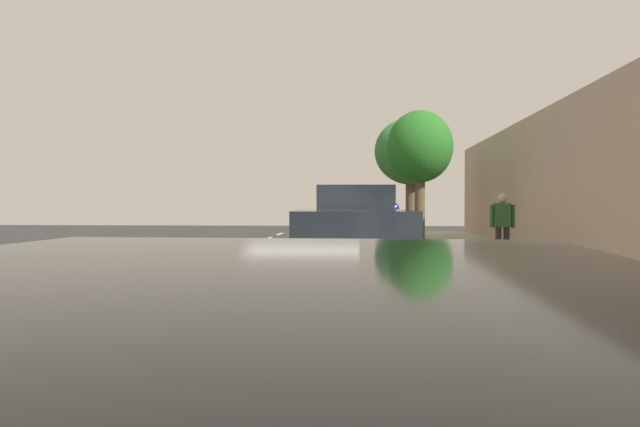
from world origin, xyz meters
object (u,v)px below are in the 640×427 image
(pedestrian_on_phone, at_px, (502,223))
(fire_hydrant, at_px, (413,240))
(bicycle_at_curb, at_px, (384,259))
(street_tree_far_end, at_px, (411,152))
(street_tree_mid_block, at_px, (420,148))
(cyclist_with_backpack, at_px, (395,233))
(parked_sedan_white_second, at_px, (352,269))
(parked_pickup_red_farthest, at_px, (363,218))
(parked_suv_silver_mid, at_px, (354,228))
(parked_sedan_dark_blue_far, at_px, (365,228))

(pedestrian_on_phone, xyz_separation_m, fire_hydrant, (-2.09, 1.86, -0.53))
(bicycle_at_curb, height_order, street_tree_far_end, street_tree_far_end)
(street_tree_mid_block, relative_size, fire_hydrant, 5.45)
(bicycle_at_curb, height_order, cyclist_with_backpack, cyclist_with_backpack)
(fire_hydrant, bearing_deg, street_tree_mid_block, 83.46)
(cyclist_with_backpack, relative_size, pedestrian_on_phone, 0.96)
(parked_sedan_white_second, xyz_separation_m, bicycle_at_curb, (0.55, 6.19, -0.38))
(parked_pickup_red_farthest, distance_m, fire_hydrant, 11.42)
(parked_pickup_red_farthest, xyz_separation_m, street_tree_far_end, (1.99, -1.77, 2.76))
(parked_sedan_white_second, xyz_separation_m, street_tree_mid_block, (1.96, 14.78, 2.70))
(parked_sedan_white_second, relative_size, fire_hydrant, 5.37)
(bicycle_at_curb, xyz_separation_m, street_tree_far_end, (1.41, 13.66, 3.29))
(parked_suv_silver_mid, xyz_separation_m, street_tree_mid_block, (2.07, 7.63, 2.43))
(parked_sedan_dark_blue_far, xyz_separation_m, cyclist_with_backpack, (0.69, -8.53, 0.22))
(parked_sedan_dark_blue_far, relative_size, parked_pickup_red_farthest, 0.83)
(cyclist_with_backpack, distance_m, fire_hydrant, 4.62)
(bicycle_at_curb, bearing_deg, pedestrian_on_phone, 37.17)
(cyclist_with_backpack, bearing_deg, parked_sedan_dark_blue_far, 94.65)
(parked_pickup_red_farthest, xyz_separation_m, pedestrian_on_phone, (3.57, -13.17, 0.20))
(street_tree_far_end, height_order, fire_hydrant, street_tree_far_end)
(parked_suv_silver_mid, xyz_separation_m, street_tree_far_end, (2.07, 12.71, 2.63))
(parked_pickup_red_farthest, xyz_separation_m, cyclist_with_backpack, (0.81, -15.87, 0.07))
(street_tree_mid_block, xyz_separation_m, fire_hydrant, (-0.51, -4.47, -2.87))
(bicycle_at_curb, distance_m, street_tree_far_end, 14.12)
(bicycle_at_curb, bearing_deg, cyclist_with_backpack, -62.87)
(cyclist_with_backpack, xyz_separation_m, street_tree_far_end, (1.18, 14.10, 2.69))
(bicycle_at_curb, height_order, fire_hydrant, fire_hydrant)
(parked_sedan_white_second, relative_size, cyclist_with_backpack, 2.80)
(parked_sedan_white_second, distance_m, bicycle_at_curb, 6.23)
(parked_pickup_red_farthest, bearing_deg, bicycle_at_curb, -87.82)
(parked_pickup_red_farthest, distance_m, street_tree_mid_block, 7.57)
(parked_sedan_dark_blue_far, xyz_separation_m, street_tree_mid_block, (1.87, 0.50, 2.70))
(parked_suv_silver_mid, height_order, parked_pickup_red_farthest, parked_suv_silver_mid)
(fire_hydrant, bearing_deg, parked_suv_silver_mid, -116.25)
(parked_sedan_white_second, xyz_separation_m, parked_sedan_dark_blue_far, (0.08, 14.28, 0.00))
(parked_suv_silver_mid, bearing_deg, cyclist_with_backpack, -57.53)
(parked_suv_silver_mid, relative_size, street_tree_far_end, 0.97)
(parked_sedan_dark_blue_far, height_order, street_tree_mid_block, street_tree_mid_block)
(parked_sedan_white_second, height_order, cyclist_with_backpack, cyclist_with_backpack)
(street_tree_mid_block, bearing_deg, parked_sedan_white_second, -97.54)
(parked_sedan_white_second, xyz_separation_m, parked_suv_silver_mid, (-0.11, 7.15, 0.27))
(cyclist_with_backpack, relative_size, fire_hydrant, 1.92)
(street_tree_far_end, relative_size, fire_hydrant, 5.87)
(cyclist_with_backpack, height_order, fire_hydrant, cyclist_with_backpack)
(parked_pickup_red_farthest, relative_size, street_tree_mid_block, 1.17)
(parked_sedan_dark_blue_far, bearing_deg, pedestrian_on_phone, -59.36)
(parked_suv_silver_mid, bearing_deg, street_tree_far_end, 80.74)
(parked_sedan_white_second, bearing_deg, street_tree_mid_block, 82.46)
(bicycle_at_curb, height_order, pedestrian_on_phone, pedestrian_on_phone)
(pedestrian_on_phone, bearing_deg, street_tree_mid_block, 103.99)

